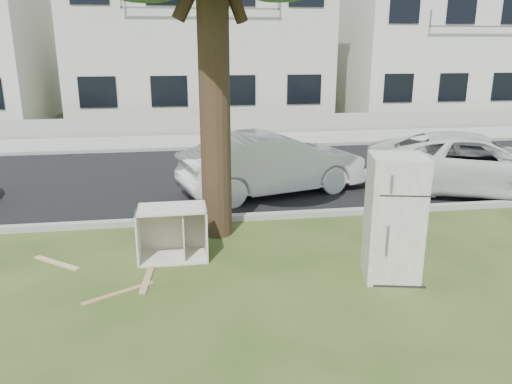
{
  "coord_description": "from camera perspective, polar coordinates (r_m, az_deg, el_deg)",
  "views": [
    {
      "loc": [
        -1.02,
        -6.92,
        3.4
      ],
      "look_at": [
        0.14,
        0.6,
        1.13
      ],
      "focal_mm": 35.0,
      "sensor_mm": 36.0,
      "label": 1
    }
  ],
  "objects": [
    {
      "name": "sidewalk",
      "position": [
        18.27,
        -5.42,
        5.79
      ],
      "size": [
        120.0,
        2.8,
        0.01
      ],
      "primitive_type": "cube",
      "color": "gray",
      "rests_on": "ground"
    },
    {
      "name": "plank_c",
      "position": [
        7.76,
        -12.34,
        -9.71
      ],
      "size": [
        0.19,
        0.91,
        0.02
      ],
      "primitive_type": "cube",
      "rotation": [
        0.0,
        0.0,
        1.47
      ],
      "color": "#A2855A",
      "rests_on": "ground"
    },
    {
      "name": "fridge",
      "position": [
        7.6,
        15.5,
        -2.9
      ],
      "size": [
        0.91,
        0.87,
        1.88
      ],
      "primitive_type": "cube",
      "rotation": [
        0.0,
        0.0,
        -0.21
      ],
      "color": "#B3ADA1",
      "rests_on": "ground"
    },
    {
      "name": "low_wall",
      "position": [
        19.79,
        -5.73,
        7.62
      ],
      "size": [
        120.0,
        0.15,
        0.7
      ],
      "primitive_type": "cube",
      "color": "gray",
      "rests_on": "ground"
    },
    {
      "name": "cabinet",
      "position": [
        8.29,
        -9.54,
        -4.6
      ],
      "size": [
        1.12,
        0.7,
        0.87
      ],
      "primitive_type": "cube",
      "rotation": [
        0.0,
        0.0,
        0.0
      ],
      "color": "beige",
      "rests_on": "ground"
    },
    {
      "name": "car_center",
      "position": [
        11.69,
        1.99,
        3.3
      ],
      "size": [
        4.6,
        2.65,
        1.43
      ],
      "primitive_type": "imported",
      "rotation": [
        0.0,
        0.0,
        1.85
      ],
      "color": "silver",
      "rests_on": "ground"
    },
    {
      "name": "plank_b",
      "position": [
        8.72,
        -21.83,
        -7.53
      ],
      "size": [
        0.82,
        0.68,
        0.02
      ],
      "primitive_type": "cube",
      "rotation": [
        0.0,
        0.0,
        -0.67
      ],
      "color": "tan",
      "rests_on": "ground"
    },
    {
      "name": "townhouse_center",
      "position": [
        24.45,
        -6.65,
        17.22
      ],
      "size": [
        11.22,
        8.16,
        7.44
      ],
      "color": "beige",
      "rests_on": "ground"
    },
    {
      "name": "car_right",
      "position": [
        12.87,
        23.69,
        3.02
      ],
      "size": [
        5.47,
        3.81,
        1.39
      ],
      "primitive_type": "imported",
      "rotation": [
        0.0,
        0.0,
        1.24
      ],
      "color": "silver",
      "rests_on": "ground"
    },
    {
      "name": "kerb_far",
      "position": [
        16.85,
        -5.11,
        4.87
      ],
      "size": [
        120.0,
        0.18,
        0.12
      ],
      "primitive_type": "cube",
      "color": "gray",
      "rests_on": "ground"
    },
    {
      "name": "kerb_near",
      "position": [
        10.02,
        -2.4,
        -3.26
      ],
      "size": [
        120.0,
        0.18,
        0.12
      ],
      "primitive_type": "cube",
      "color": "gray",
      "rests_on": "ground"
    },
    {
      "name": "road",
      "position": [
        13.4,
        -4.1,
        1.86
      ],
      "size": [
        120.0,
        7.0,
        0.01
      ],
      "primitive_type": "cube",
      "color": "black",
      "rests_on": "ground"
    },
    {
      "name": "plank_a",
      "position": [
        7.46,
        -15.41,
        -11.07
      ],
      "size": [
        0.97,
        0.61,
        0.02
      ],
      "primitive_type": "cube",
      "rotation": [
        0.0,
        0.0,
        0.52
      ],
      "color": "olive",
      "rests_on": "ground"
    },
    {
      "name": "ground",
      "position": [
        7.78,
        -0.35,
        -9.33
      ],
      "size": [
        120.0,
        120.0,
        0.0
      ],
      "primitive_type": "plane",
      "color": "#294017"
    },
    {
      "name": "townhouse_right",
      "position": [
        27.67,
        20.1,
        15.66
      ],
      "size": [
        10.2,
        8.16,
        6.84
      ],
      "color": "silver",
      "rests_on": "ground"
    }
  ]
}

